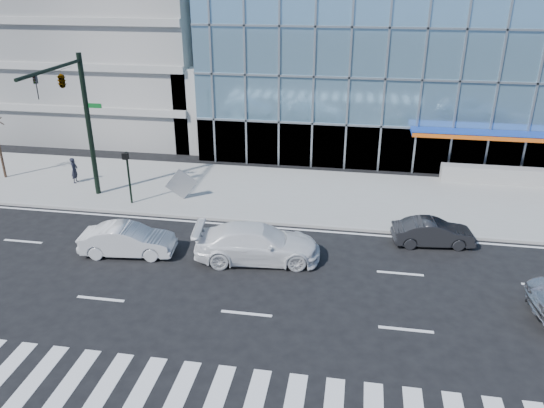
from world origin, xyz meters
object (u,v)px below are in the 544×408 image
at_px(tilted_panel, 181,184).
at_px(dark_sedan, 433,233).
at_px(traffic_signal, 70,96).
at_px(white_sedan, 128,240).
at_px(ped_signal_post, 128,170).
at_px(pedestrian, 74,170).
at_px(white_suv, 257,243).

bearing_deg(tilted_panel, dark_sedan, -34.46).
height_order(traffic_signal, dark_sedan, traffic_signal).
relative_size(white_sedan, dark_sedan, 1.13).
bearing_deg(ped_signal_post, traffic_signal, -171.48).
bearing_deg(pedestrian, dark_sedan, -108.09).
bearing_deg(white_suv, dark_sedan, -77.98).
xyz_separation_m(ped_signal_post, white_sedan, (2.12, -5.24, -1.43)).
height_order(traffic_signal, pedestrian, traffic_signal).
bearing_deg(traffic_signal, dark_sedan, -4.82).
relative_size(traffic_signal, white_sedan, 1.85).
xyz_separation_m(traffic_signal, tilted_panel, (5.12, 1.43, -5.10)).
bearing_deg(white_suv, tilted_panel, 36.28).
xyz_separation_m(white_suv, pedestrian, (-12.78, 7.20, 0.12)).
xyz_separation_m(traffic_signal, white_suv, (10.62, -4.37, -5.34)).
xyz_separation_m(white_suv, tilted_panel, (-5.50, 5.79, 0.24)).
xyz_separation_m(white_suv, white_sedan, (-6.00, -0.49, -0.11)).
distance_m(traffic_signal, white_sedan, 8.64).
distance_m(white_suv, white_sedan, 6.02).
xyz_separation_m(traffic_signal, dark_sedan, (18.63, -1.57, -5.53)).
distance_m(white_suv, pedestrian, 14.66).
bearing_deg(ped_signal_post, dark_sedan, -6.87).
bearing_deg(tilted_panel, white_suv, -68.45).
distance_m(traffic_signal, white_suv, 12.66).
bearing_deg(white_sedan, dark_sedan, -82.89).
distance_m(dark_sedan, pedestrian, 21.25).
height_order(dark_sedan, pedestrian, pedestrian).
xyz_separation_m(traffic_signal, pedestrian, (-2.16, 2.83, -5.23)).
bearing_deg(dark_sedan, traffic_signal, 78.44).
xyz_separation_m(white_sedan, dark_sedan, (14.01, 3.29, -0.08)).
relative_size(dark_sedan, tilted_panel, 2.95).
bearing_deg(white_suv, white_sedan, 87.48).
distance_m(white_suv, tilted_panel, 7.99).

